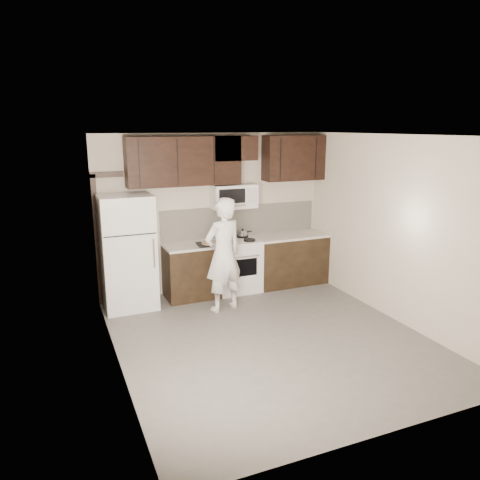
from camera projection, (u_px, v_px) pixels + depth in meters
floor at (270, 338)px, 6.37m from camera, size 4.50×4.50×0.00m
back_wall at (213, 213)px, 8.06m from camera, size 4.00×0.00×4.00m
ceiling at (273, 135)px, 5.72m from camera, size 4.50×4.50×0.00m
counter_run at (252, 263)px, 8.22m from camera, size 2.95×0.64×0.91m
stove at (236, 265)px, 8.11m from camera, size 0.76×0.66×0.94m
backsplash at (240, 220)px, 8.28m from camera, size 2.90×0.02×0.54m
upper_cabinets at (228, 159)px, 7.76m from camera, size 3.48×0.35×0.78m
microwave at (234, 196)px, 7.93m from camera, size 0.76×0.42×0.40m
refrigerator at (128, 252)px, 7.27m from camera, size 0.80×0.76×1.80m
door_trim at (99, 228)px, 7.33m from camera, size 0.50×0.08×2.12m
saucepan at (243, 234)px, 8.19m from camera, size 0.28×0.16×0.16m
baking_tray at (211, 244)px, 7.68m from camera, size 0.47×0.38×0.02m
pizza at (211, 243)px, 7.67m from camera, size 0.33×0.33×0.02m
person at (223, 255)px, 7.16m from camera, size 0.74×0.58×1.78m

